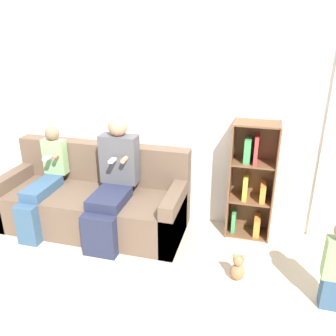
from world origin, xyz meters
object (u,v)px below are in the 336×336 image
at_px(adult_seated, 113,179).
at_px(bookshelf, 252,183).
at_px(couch, 95,201).
at_px(child_seated, 44,182).
at_px(teddy_bear, 238,268).

xyz_separation_m(adult_seated, bookshelf, (1.43, 0.41, -0.06)).
height_order(couch, adult_seated, adult_seated).
bearing_deg(child_seated, bookshelf, 11.46).
distance_m(adult_seated, teddy_bear, 1.56).
bearing_deg(bookshelf, couch, -170.48).
bearing_deg(couch, bookshelf, 9.52).
bearing_deg(adult_seated, couch, 159.46).
relative_size(couch, adult_seated, 1.61).
bearing_deg(adult_seated, bookshelf, 15.79).
xyz_separation_m(adult_seated, teddy_bear, (1.39, -0.45, -0.54)).
height_order(child_seated, bookshelf, bookshelf).
bearing_deg(child_seated, teddy_bear, -10.11).
height_order(bookshelf, teddy_bear, bookshelf).
relative_size(child_seated, teddy_bear, 4.08).
distance_m(adult_seated, child_seated, 0.84).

